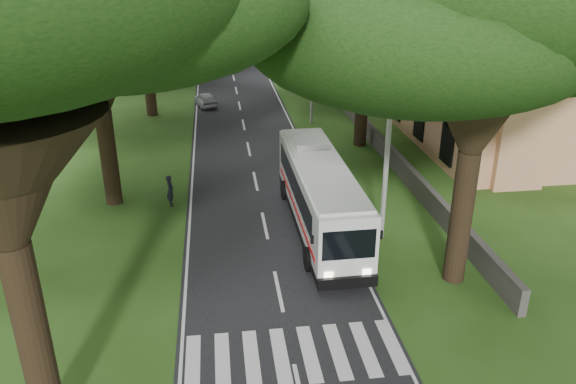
% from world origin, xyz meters
% --- Properties ---
extents(ground, '(140.00, 140.00, 0.00)m').
position_xyz_m(ground, '(0.00, 0.00, 0.00)').
color(ground, '#254614').
rests_on(ground, ground).
extents(road, '(8.00, 120.00, 0.04)m').
position_xyz_m(road, '(0.00, 25.00, 0.01)').
color(road, black).
rests_on(road, ground).
extents(crosswalk, '(8.00, 3.00, 0.01)m').
position_xyz_m(crosswalk, '(0.00, -2.00, 0.00)').
color(crosswalk, silver).
rests_on(crosswalk, ground).
extents(property_wall, '(0.35, 50.00, 1.20)m').
position_xyz_m(property_wall, '(9.00, 24.00, 0.60)').
color(property_wall, '#383533').
rests_on(property_wall, ground).
extents(church, '(14.00, 24.00, 11.60)m').
position_xyz_m(church, '(17.86, 21.55, 4.91)').
color(church, tan).
rests_on(church, ground).
extents(pole_near, '(1.60, 0.24, 8.00)m').
position_xyz_m(pole_near, '(5.50, 6.00, 4.18)').
color(pole_near, gray).
rests_on(pole_near, ground).
extents(pole_mid, '(1.60, 0.24, 8.00)m').
position_xyz_m(pole_mid, '(5.50, 26.00, 4.18)').
color(pole_mid, gray).
rests_on(pole_mid, ground).
extents(pole_far, '(1.60, 0.24, 8.00)m').
position_xyz_m(pole_far, '(5.50, 46.00, 4.18)').
color(pole_far, gray).
rests_on(pole_far, ground).
extents(tree_l_mida, '(15.92, 15.92, 14.01)m').
position_xyz_m(tree_l_mida, '(-8.00, 12.00, 10.56)').
color(tree_l_mida, black).
rests_on(tree_l_mida, ground).
extents(coach_bus, '(2.90, 11.90, 3.50)m').
position_xyz_m(coach_bus, '(2.70, 7.51, 1.88)').
color(coach_bus, white).
rests_on(coach_bus, ground).
extents(distant_car_a, '(2.30, 3.84, 1.22)m').
position_xyz_m(distant_car_a, '(-3.00, 32.25, 0.64)').
color(distant_car_a, '#A6A6AB').
rests_on(distant_car_a, road).
extents(distant_car_b, '(2.11, 3.78, 1.18)m').
position_xyz_m(distant_car_b, '(-2.02, 53.35, 0.62)').
color(distant_car_b, navy).
rests_on(distant_car_b, road).
extents(distant_car_c, '(2.49, 4.53, 1.24)m').
position_xyz_m(distant_car_c, '(3.00, 63.53, 0.65)').
color(distant_car_c, maroon).
rests_on(distant_car_c, road).
extents(pedestrian, '(0.55, 0.71, 1.74)m').
position_xyz_m(pedestrian, '(-4.84, 11.18, 0.87)').
color(pedestrian, black).
rests_on(pedestrian, ground).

